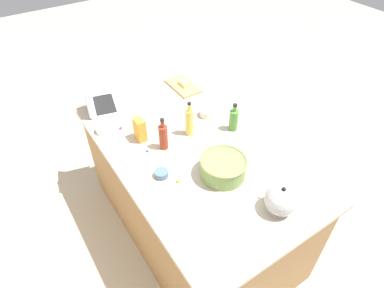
{
  "coord_description": "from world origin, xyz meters",
  "views": [
    {
      "loc": [
        -1.36,
        0.9,
        2.42
      ],
      "look_at": [
        0.0,
        0.0,
        0.95
      ],
      "focal_mm": 30.65,
      "sensor_mm": 36.0,
      "label": 1
    }
  ],
  "objects_px": {
    "laptop": "(98,102)",
    "bottle_olive": "(234,119)",
    "bottle_oil": "(189,122)",
    "ramekin_wide": "(207,113)",
    "kettle": "(280,200)",
    "ramekin_medium": "(161,174)",
    "bottle_soy": "(163,137)",
    "candy_bag": "(140,130)",
    "mixing_bowl_large": "(223,167)",
    "ramekin_small": "(102,129)",
    "butter_stick_left": "(183,83)",
    "cutting_board": "(183,86)"
  },
  "relations": [
    {
      "from": "butter_stick_left",
      "to": "bottle_soy",
      "type": "bearing_deg",
      "value": 138.08
    },
    {
      "from": "ramekin_small",
      "to": "butter_stick_left",
      "type": "bearing_deg",
      "value": -76.86
    },
    {
      "from": "bottle_soy",
      "to": "cutting_board",
      "type": "relative_size",
      "value": 0.73
    },
    {
      "from": "ramekin_wide",
      "to": "cutting_board",
      "type": "bearing_deg",
      "value": -8.62
    },
    {
      "from": "mixing_bowl_large",
      "to": "ramekin_wide",
      "type": "bearing_deg",
      "value": -25.93
    },
    {
      "from": "bottle_soy",
      "to": "bottle_olive",
      "type": "bearing_deg",
      "value": -101.23
    },
    {
      "from": "bottle_olive",
      "to": "kettle",
      "type": "xyz_separation_m",
      "value": [
        -0.71,
        0.24,
        -0.01
      ]
    },
    {
      "from": "bottle_soy",
      "to": "candy_bag",
      "type": "height_order",
      "value": "bottle_soy"
    },
    {
      "from": "candy_bag",
      "to": "mixing_bowl_large",
      "type": "bearing_deg",
      "value": -155.12
    },
    {
      "from": "bottle_soy",
      "to": "kettle",
      "type": "relative_size",
      "value": 1.14
    },
    {
      "from": "bottle_soy",
      "to": "kettle",
      "type": "xyz_separation_m",
      "value": [
        -0.81,
        -0.28,
        -0.02
      ]
    },
    {
      "from": "kettle",
      "to": "ramekin_medium",
      "type": "distance_m",
      "value": 0.73
    },
    {
      "from": "butter_stick_left",
      "to": "candy_bag",
      "type": "bearing_deg",
      "value": 123.99
    },
    {
      "from": "cutting_board",
      "to": "ramekin_medium",
      "type": "relative_size",
      "value": 3.88
    },
    {
      "from": "kettle",
      "to": "cutting_board",
      "type": "relative_size",
      "value": 0.65
    },
    {
      "from": "mixing_bowl_large",
      "to": "butter_stick_left",
      "type": "height_order",
      "value": "mixing_bowl_large"
    },
    {
      "from": "ramekin_wide",
      "to": "butter_stick_left",
      "type": "bearing_deg",
      "value": -8.69
    },
    {
      "from": "bottle_oil",
      "to": "ramekin_medium",
      "type": "bearing_deg",
      "value": 123.95
    },
    {
      "from": "kettle",
      "to": "cutting_board",
      "type": "height_order",
      "value": "kettle"
    },
    {
      "from": "kettle",
      "to": "ramekin_medium",
      "type": "relative_size",
      "value": 2.5
    },
    {
      "from": "bottle_soy",
      "to": "cutting_board",
      "type": "distance_m",
      "value": 0.78
    },
    {
      "from": "laptop",
      "to": "ramekin_medium",
      "type": "xyz_separation_m",
      "value": [
        -0.92,
        -0.05,
        -0.03
      ]
    },
    {
      "from": "candy_bag",
      "to": "bottle_oil",
      "type": "bearing_deg",
      "value": -113.65
    },
    {
      "from": "ramekin_small",
      "to": "candy_bag",
      "type": "xyz_separation_m",
      "value": [
        -0.22,
        -0.2,
        0.06
      ]
    },
    {
      "from": "laptop",
      "to": "candy_bag",
      "type": "relative_size",
      "value": 2.08
    },
    {
      "from": "bottle_olive",
      "to": "bottle_oil",
      "type": "xyz_separation_m",
      "value": [
        0.13,
        0.29,
        0.02
      ]
    },
    {
      "from": "bottle_oil",
      "to": "ramekin_small",
      "type": "xyz_separation_m",
      "value": [
        0.36,
        0.51,
        -0.08
      ]
    },
    {
      "from": "bottle_soy",
      "to": "bottle_oil",
      "type": "bearing_deg",
      "value": -83.0
    },
    {
      "from": "mixing_bowl_large",
      "to": "kettle",
      "type": "relative_size",
      "value": 1.37
    },
    {
      "from": "laptop",
      "to": "bottle_soy",
      "type": "height_order",
      "value": "bottle_soy"
    },
    {
      "from": "ramekin_small",
      "to": "cutting_board",
      "type": "bearing_deg",
      "value": -76.6
    },
    {
      "from": "mixing_bowl_large",
      "to": "ramekin_medium",
      "type": "height_order",
      "value": "mixing_bowl_large"
    },
    {
      "from": "bottle_oil",
      "to": "cutting_board",
      "type": "bearing_deg",
      "value": -27.93
    },
    {
      "from": "ramekin_small",
      "to": "ramekin_medium",
      "type": "xyz_separation_m",
      "value": [
        -0.61,
        -0.14,
        -0.0
      ]
    },
    {
      "from": "laptop",
      "to": "cutting_board",
      "type": "bearing_deg",
      "value": -98.92
    },
    {
      "from": "bottle_soy",
      "to": "kettle",
      "type": "distance_m",
      "value": 0.86
    },
    {
      "from": "butter_stick_left",
      "to": "ramekin_wide",
      "type": "bearing_deg",
      "value": 171.31
    },
    {
      "from": "mixing_bowl_large",
      "to": "bottle_soy",
      "type": "height_order",
      "value": "bottle_soy"
    },
    {
      "from": "ramekin_medium",
      "to": "ramekin_wide",
      "type": "xyz_separation_m",
      "value": [
        0.36,
        -0.6,
        0.01
      ]
    },
    {
      "from": "candy_bag",
      "to": "bottle_soy",
      "type": "bearing_deg",
      "value": -151.19
    },
    {
      "from": "bottle_olive",
      "to": "laptop",
      "type": "bearing_deg",
      "value": 42.0
    },
    {
      "from": "bottle_oil",
      "to": "ramekin_medium",
      "type": "relative_size",
      "value": 3.14
    },
    {
      "from": "cutting_board",
      "to": "butter_stick_left",
      "type": "distance_m",
      "value": 0.03
    },
    {
      "from": "bottle_oil",
      "to": "ramekin_wide",
      "type": "xyz_separation_m",
      "value": [
        0.11,
        -0.23,
        -0.08
      ]
    },
    {
      "from": "laptop",
      "to": "mixing_bowl_large",
      "type": "bearing_deg",
      "value": -161.14
    },
    {
      "from": "mixing_bowl_large",
      "to": "ramekin_medium",
      "type": "bearing_deg",
      "value": 58.69
    },
    {
      "from": "laptop",
      "to": "bottle_olive",
      "type": "xyz_separation_m",
      "value": [
        -0.8,
        -0.72,
        0.04
      ]
    },
    {
      "from": "bottle_oil",
      "to": "ramekin_wide",
      "type": "distance_m",
      "value": 0.26
    },
    {
      "from": "cutting_board",
      "to": "ramekin_wide",
      "type": "bearing_deg",
      "value": 171.38
    },
    {
      "from": "bottle_olive",
      "to": "bottle_oil",
      "type": "relative_size",
      "value": 0.81
    }
  ]
}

